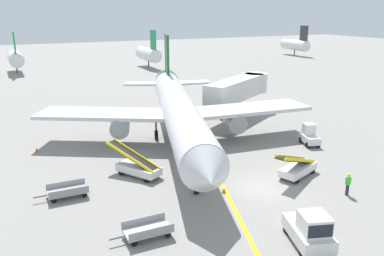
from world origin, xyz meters
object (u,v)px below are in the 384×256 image
(airliner, at_px, (178,110))
(baggage_tug_near_wing, at_px, (309,136))
(safety_cone_nose_right, at_px, (224,190))
(belt_loader_aft_hold, at_px, (297,167))
(baggage_cart_empty_trailing, at_px, (148,230))
(ground_crew_marshaller, at_px, (348,184))
(pushback_tug, at_px, (310,230))
(jet_bridge, at_px, (241,88))
(belt_loader_forward_hold, at_px, (137,167))
(safety_cone_nose_left, at_px, (37,150))
(baggage_cart_loaded, at_px, (67,191))

(airliner, relative_size, baggage_tug_near_wing, 12.84)
(safety_cone_nose_right, bearing_deg, belt_loader_aft_hold, 0.52)
(baggage_cart_empty_trailing, xyz_separation_m, ground_crew_marshaller, (15.10, -1.07, 0.44))
(pushback_tug, bearing_deg, jet_bridge, 65.11)
(safety_cone_nose_right, bearing_deg, pushback_tug, -83.36)
(belt_loader_forward_hold, relative_size, safety_cone_nose_left, 11.20)
(belt_loader_forward_hold, xyz_separation_m, safety_cone_nose_right, (4.76, -5.88, -0.56))
(baggage_tug_near_wing, xyz_separation_m, safety_cone_nose_left, (-25.03, 9.69, -0.71))
(belt_loader_forward_hold, bearing_deg, baggage_cart_empty_trailing, -104.73)
(ground_crew_marshaller, height_order, safety_cone_nose_left, ground_crew_marshaller)
(safety_cone_nose_left, distance_m, safety_cone_nose_right, 19.47)
(pushback_tug, distance_m, belt_loader_aft_hold, 10.11)
(ground_crew_marshaller, bearing_deg, safety_cone_nose_right, 151.99)
(jet_bridge, bearing_deg, ground_crew_marshaller, -103.43)
(baggage_tug_near_wing, distance_m, belt_loader_aft_hold, 8.67)
(ground_crew_marshaller, distance_m, safety_cone_nose_left, 27.91)
(ground_crew_marshaller, bearing_deg, pushback_tug, -151.23)
(airliner, distance_m, jet_bridge, 13.56)
(pushback_tug, height_order, baggage_cart_empty_trailing, pushback_tug)
(jet_bridge, xyz_separation_m, belt_loader_forward_hold, (-18.27, -13.12, -2.77))
(belt_loader_forward_hold, bearing_deg, ground_crew_marshaller, -38.50)
(belt_loader_forward_hold, relative_size, ground_crew_marshaller, 2.90)
(airliner, distance_m, baggage_cart_loaded, 14.91)
(belt_loader_forward_hold, bearing_deg, belt_loader_aft_hold, -26.48)
(pushback_tug, xyz_separation_m, belt_loader_aft_hold, (5.98, 8.15, -0.22))
(baggage_cart_loaded, bearing_deg, pushback_tug, -47.32)
(pushback_tug, xyz_separation_m, baggage_cart_loaded, (-11.52, 12.49, -0.53))
(pushback_tug, height_order, belt_loader_forward_hold, belt_loader_forward_hold)
(safety_cone_nose_right, bearing_deg, safety_cone_nose_left, 126.88)
(baggage_cart_empty_trailing, height_order, safety_cone_nose_left, baggage_cart_empty_trailing)
(airliner, xyz_separation_m, belt_loader_forward_hold, (-6.51, -6.38, -2.64))
(ground_crew_marshaller, xyz_separation_m, safety_cone_nose_left, (-19.65, 19.81, -0.69))
(belt_loader_forward_hold, bearing_deg, safety_cone_nose_left, 125.54)
(jet_bridge, bearing_deg, pushback_tug, -114.89)
(baggage_tug_near_wing, height_order, baggage_cart_empty_trailing, baggage_tug_near_wing)
(airliner, relative_size, baggage_cart_empty_trailing, 9.16)
(pushback_tug, xyz_separation_m, safety_cone_nose_right, (-0.94, 8.09, -0.77))
(baggage_cart_loaded, distance_m, ground_crew_marshaller, 20.46)
(baggage_cart_loaded, distance_m, safety_cone_nose_right, 11.46)
(baggage_cart_empty_trailing, bearing_deg, safety_cone_nose_right, 23.93)
(jet_bridge, bearing_deg, airliner, -150.17)
(pushback_tug, height_order, safety_cone_nose_left, pushback_tug)
(baggage_tug_near_wing, xyz_separation_m, safety_cone_nose_right, (-13.35, -5.89, -0.71))
(baggage_cart_empty_trailing, relative_size, safety_cone_nose_left, 8.55)
(airliner, relative_size, baggage_cart_loaded, 9.16)
(baggage_tug_near_wing, xyz_separation_m, ground_crew_marshaller, (-5.38, -10.13, -0.02))
(pushback_tug, relative_size, baggage_cart_loaded, 1.07)
(ground_crew_marshaller, bearing_deg, airliner, 110.64)
(airliner, height_order, pushback_tug, airliner)
(ground_crew_marshaller, bearing_deg, baggage_cart_loaded, 155.01)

